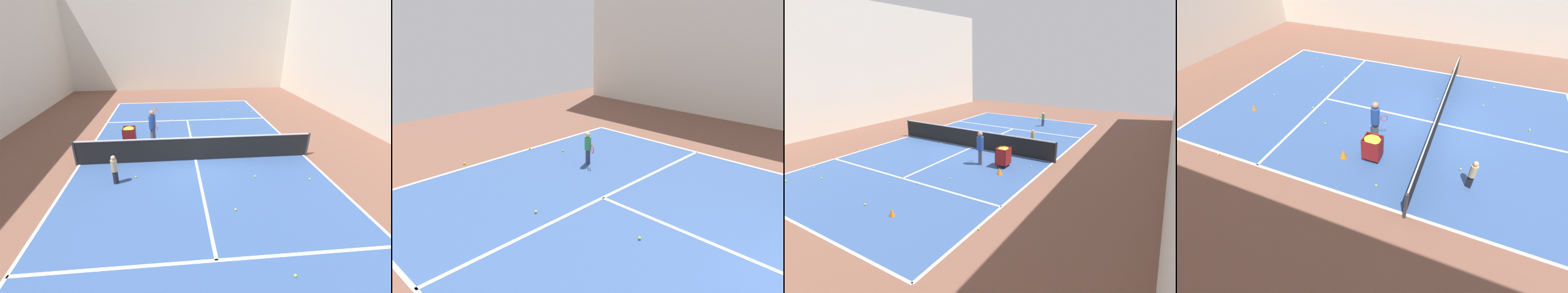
{
  "view_description": "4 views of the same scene",
  "coord_description": "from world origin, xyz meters",
  "views": [
    {
      "loc": [
        -0.98,
        -10.2,
        5.25
      ],
      "look_at": [
        0.0,
        0.0,
        0.65
      ],
      "focal_mm": 24.0,
      "sensor_mm": 36.0,
      "label": 1
    },
    {
      "loc": [
        6.8,
        0.48,
        4.55
      ],
      "look_at": [
        -1.52,
        -7.54,
        0.58
      ],
      "focal_mm": 35.0,
      "sensor_mm": 36.0,
      "label": 2
    },
    {
      "loc": [
        -9.51,
        14.26,
        5.25
      ],
      "look_at": [
        -1.94,
        2.16,
        0.92
      ],
      "focal_mm": 28.0,
      "sensor_mm": 36.0,
      "label": 3
    },
    {
      "loc": [
        -9.51,
        -0.79,
        6.69
      ],
      "look_at": [
        -3.05,
        1.82,
        0.57
      ],
      "focal_mm": 24.0,
      "sensor_mm": 36.0,
      "label": 4
    }
  ],
  "objects": [
    {
      "name": "tennis_ball_14",
      "position": [
        1.74,
        -6.15,
        0.04
      ],
      "size": [
        0.07,
        0.07,
        0.07
      ],
      "primitive_type": "sphere",
      "color": "yellow",
      "rests_on": "ground"
    },
    {
      "name": "tennis_ball_0",
      "position": [
        -1.73,
        -8.96,
        0.04
      ],
      "size": [
        0.07,
        0.07,
        0.07
      ],
      "primitive_type": "sphere",
      "color": "yellow",
      "rests_on": "ground"
    },
    {
      "name": "player_near_baseline",
      "position": [
        -1.51,
        -7.52,
        0.61
      ],
      "size": [
        0.31,
        0.55,
        1.06
      ],
      "rotation": [
        0.0,
        0.0,
        1.08
      ],
      "color": "#2D3351",
      "rests_on": "ground"
    },
    {
      "name": "tennis_ball_3",
      "position": [
        0.93,
        -3.63,
        0.04
      ],
      "size": [
        0.07,
        0.07,
        0.07
      ],
      "primitive_type": "sphere",
      "color": "yellow",
      "rests_on": "ground"
    },
    {
      "name": "tennis_ball_19",
      "position": [
        -1.06,
        -10.01,
        0.04
      ],
      "size": [
        0.07,
        0.07,
        0.07
      ],
      "primitive_type": "sphere",
      "color": "yellow",
      "rests_on": "ground"
    },
    {
      "name": "tennis_ball_18",
      "position": [
        1.32,
        -10.35,
        0.04
      ],
      "size": [
        0.07,
        0.07,
        0.07
      ],
      "primitive_type": "sphere",
      "color": "yellow",
      "rests_on": "ground"
    },
    {
      "name": "line_baseline_near",
      "position": [
        0.0,
        -10.04,
        0.01
      ],
      "size": [
        9.9,
        0.1,
        0.0
      ],
      "primitive_type": "cube",
      "color": "white",
      "rests_on": "ground"
    },
    {
      "name": "line_service_near",
      "position": [
        0.0,
        -5.52,
        0.01
      ],
      "size": [
        9.9,
        0.1,
        0.0
      ],
      "primitive_type": "cube",
      "color": "white",
      "rests_on": "ground"
    }
  ]
}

